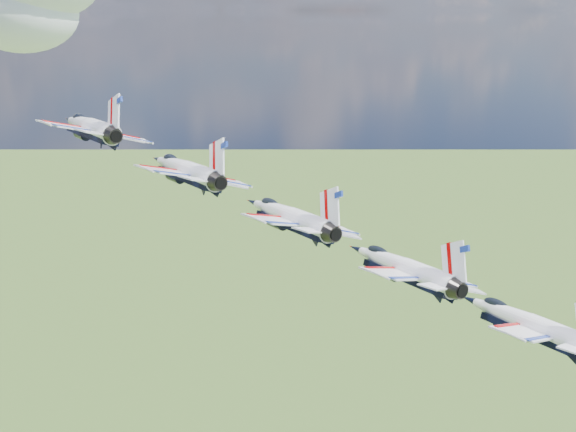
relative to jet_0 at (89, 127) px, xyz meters
name	(u,v)px	position (x,y,z in m)	size (l,w,h in m)	color
jet_0	(89,127)	(0.00, 0.00, 0.00)	(10.01, 14.83, 4.43)	white
jet_1	(184,170)	(7.11, -7.55, -3.37)	(10.01, 14.83, 4.43)	white
jet_2	(288,216)	(14.22, -15.09, -6.74)	(10.01, 14.83, 4.43)	silver
jet_3	(401,267)	(21.32, -22.64, -10.11)	(10.01, 14.83, 4.43)	silver
jet_4	(525,322)	(28.43, -30.19, -13.48)	(10.01, 14.83, 4.43)	white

